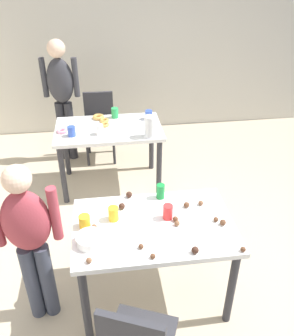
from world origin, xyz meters
name	(u,v)px	position (x,y,z in m)	size (l,w,h in m)	color
ground_plane	(168,284)	(0.00, 0.00, 0.00)	(6.40, 6.40, 0.00)	tan
wall_back	(130,42)	(0.00, 3.20, 1.30)	(6.40, 0.10, 2.60)	beige
dining_table_near	(154,235)	(-0.15, -0.08, 0.65)	(1.17, 0.76, 0.75)	white
dining_table_far	(109,136)	(-0.40, 1.59, 0.64)	(1.17, 0.71, 0.75)	white
chair_far_table	(99,122)	(-0.50, 2.31, 0.50)	(0.41, 0.41, 0.87)	#2D2D33
person_girl_near	(29,236)	(-1.01, -0.14, 0.80)	(0.45, 0.21, 1.36)	#383D4C
person_adult_far	(62,91)	(-0.93, 2.31, 0.94)	(0.46, 0.24, 1.56)	#28282D
mixing_bowl	(90,240)	(-0.60, -0.21, 0.78)	(0.20, 0.20, 0.06)	white
soda_can	(161,191)	(-0.04, 0.24, 0.81)	(0.07, 0.07, 0.12)	#198438
fork_near	(209,242)	(0.20, -0.32, 0.75)	(0.17, 0.02, 0.01)	silver
cup_near_0	(168,212)	(-0.03, -0.02, 0.81)	(0.07, 0.07, 0.12)	red
cup_near_1	(113,214)	(-0.43, 0.01, 0.80)	(0.08, 0.08, 0.11)	yellow
cup_near_2	(85,221)	(-0.64, -0.04, 0.80)	(0.08, 0.08, 0.10)	yellow
cake_ball_0	(223,222)	(0.35, -0.15, 0.77)	(0.04, 0.04, 0.04)	brown
cake_ball_1	(122,206)	(-0.36, 0.13, 0.77)	(0.05, 0.05, 0.05)	#3D2319
cake_ball_2	(141,246)	(-0.27, -0.31, 0.77)	(0.04, 0.04, 0.04)	brown
cake_ball_3	(175,219)	(0.02, -0.06, 0.77)	(0.04, 0.04, 0.04)	brown
cake_ball_4	(201,203)	(0.25, 0.10, 0.77)	(0.04, 0.04, 0.04)	brown
cake_ball_5	(89,260)	(-0.61, -0.39, 0.77)	(0.04, 0.04, 0.04)	brown
cake_ball_6	(153,256)	(-0.20, -0.41, 0.77)	(0.04, 0.04, 0.04)	brown
cake_ball_7	(177,223)	(0.02, -0.11, 0.77)	(0.04, 0.04, 0.04)	brown
cake_ball_8	(129,195)	(-0.29, 0.28, 0.77)	(0.05, 0.05, 0.05)	#3D2319
cake_ball_9	(187,205)	(0.13, 0.09, 0.77)	(0.04, 0.04, 0.04)	brown
cake_ball_10	(243,249)	(0.40, -0.43, 0.77)	(0.04, 0.04, 0.04)	brown
cake_ball_11	(195,250)	(0.08, -0.40, 0.77)	(0.05, 0.05, 0.05)	#3D2319
cake_ball_12	(216,219)	(0.31, -0.11, 0.77)	(0.04, 0.04, 0.04)	brown
cake_ball_13	(94,227)	(-0.58, -0.07, 0.77)	(0.04, 0.04, 0.04)	brown
pitcher_far	(150,127)	(0.02, 1.31, 0.87)	(0.12, 0.12, 0.23)	white
cup_far_0	(115,113)	(-0.31, 1.86, 0.81)	(0.08, 0.08, 0.12)	green
cup_far_1	(100,130)	(-0.50, 1.44, 0.80)	(0.08, 0.08, 0.11)	white
cup_far_2	(149,115)	(0.07, 1.76, 0.80)	(0.08, 0.08, 0.10)	#3351B2
cup_far_3	(72,131)	(-0.79, 1.44, 0.80)	(0.08, 0.08, 0.11)	#3351B2
donut_far_0	(98,117)	(-0.51, 1.85, 0.77)	(0.14, 0.14, 0.04)	gold
donut_far_1	(104,120)	(-0.44, 1.75, 0.77)	(0.11, 0.11, 0.03)	gold
donut_far_2	(105,125)	(-0.44, 1.64, 0.77)	(0.10, 0.10, 0.03)	gold
donut_far_3	(62,131)	(-0.90, 1.54, 0.77)	(0.12, 0.12, 0.03)	pink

